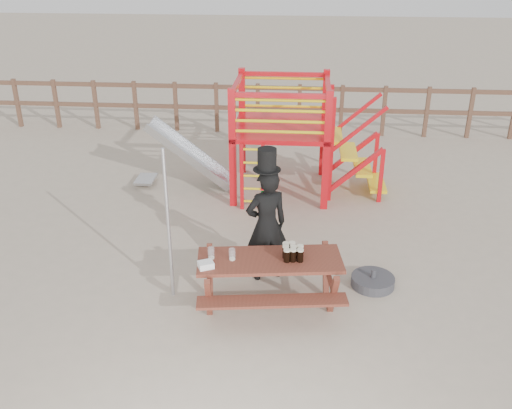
# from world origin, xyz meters

# --- Properties ---
(ground) EXTENTS (60.00, 60.00, 0.00)m
(ground) POSITION_xyz_m (0.00, 0.00, 0.00)
(ground) COLOR tan
(ground) RESTS_ON ground
(back_fence) EXTENTS (15.09, 0.09, 1.20)m
(back_fence) POSITION_xyz_m (0.00, 7.00, 0.74)
(back_fence) COLOR brown
(back_fence) RESTS_ON ground
(playground_fort) EXTENTS (4.71, 1.84, 2.10)m
(playground_fort) POSITION_xyz_m (0.12, 3.58, 1.07)
(playground_fort) COLOR red
(playground_fort) RESTS_ON ground
(picnic_table) EXTENTS (1.95, 1.46, 0.70)m
(picnic_table) POSITION_xyz_m (0.22, -0.21, 0.44)
(picnic_table) COLOR brown
(picnic_table) RESTS_ON ground
(man_with_hat) EXTENTS (0.69, 0.60, 1.90)m
(man_with_hat) POSITION_xyz_m (0.13, 0.48, 0.85)
(man_with_hat) COLOR black
(man_with_hat) RESTS_ON ground
(metal_pole) EXTENTS (0.05, 0.05, 2.07)m
(metal_pole) POSITION_xyz_m (-1.07, -0.08, 1.04)
(metal_pole) COLOR #B2B2B7
(metal_pole) RESTS_ON ground
(parasol_base) EXTENTS (0.59, 0.59, 0.25)m
(parasol_base) POSITION_xyz_m (1.61, 0.36, 0.07)
(parasol_base) COLOR #37373C
(parasol_base) RESTS_ON ground
(paper_bag) EXTENTS (0.22, 0.20, 0.08)m
(paper_bag) POSITION_xyz_m (-0.54, -0.49, 0.74)
(paper_bag) COLOR white
(paper_bag) RESTS_ON picnic_table
(stout_pints) EXTENTS (0.27, 0.27, 0.17)m
(stout_pints) POSITION_xyz_m (0.50, -0.18, 0.79)
(stout_pints) COLOR black
(stout_pints) RESTS_ON picnic_table
(empty_glasses) EXTENTS (0.35, 0.09, 0.15)m
(empty_glasses) POSITION_xyz_m (-0.38, -0.27, 0.77)
(empty_glasses) COLOR silver
(empty_glasses) RESTS_ON picnic_table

